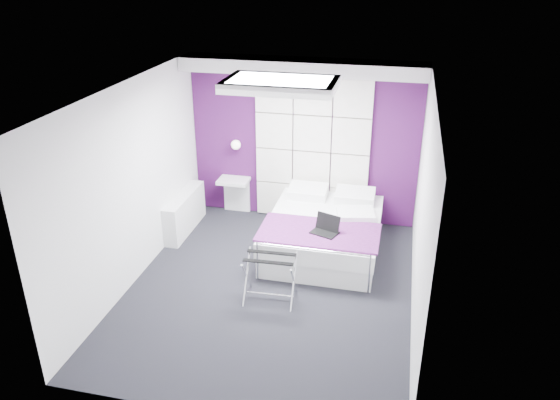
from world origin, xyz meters
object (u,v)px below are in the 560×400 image
wall_lamp (237,144)px  luggage_rack (270,278)px  bed (324,232)px  laptop (325,228)px  radiator (185,213)px  nightstand (234,181)px

wall_lamp → luggage_rack: wall_lamp is taller
bed → laptop: 0.58m
bed → luggage_rack: bed is taller
radiator → nightstand: 0.97m
bed → nightstand: bed is taller
nightstand → laptop: size_ratio=1.43×
wall_lamp → luggage_rack: bearing=-64.1°
laptop → luggage_rack: bearing=-100.6°
radiator → bed: (2.21, -0.14, -0.01)m
wall_lamp → luggage_rack: size_ratio=0.24×
wall_lamp → nightstand: wall_lamp is taller
luggage_rack → laptop: bearing=56.6°
wall_lamp → laptop: (1.65, -1.37, -0.61)m
radiator → nightstand: bearing=51.0°
bed → luggage_rack: bearing=-108.6°
wall_lamp → nightstand: (-0.06, -0.04, -0.62)m
wall_lamp → bed: wall_lamp is taller
bed → luggage_rack: size_ratio=3.17×
radiator → nightstand: size_ratio=2.43×
bed → luggage_rack: (-0.46, -1.38, 0.01)m
radiator → bed: size_ratio=0.61×
luggage_rack → laptop: 1.10m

